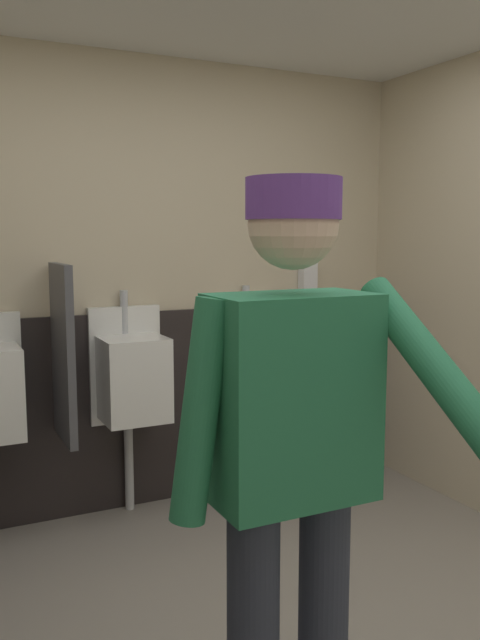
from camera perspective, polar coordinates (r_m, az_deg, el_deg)
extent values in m
cube|color=beige|center=(3.83, -8.54, 2.96)|extent=(3.83, 0.12, 2.51)
cube|color=black|center=(3.88, -8.00, -7.49)|extent=(3.23, 0.03, 1.11)
cube|color=white|center=(3.77, -9.84, -3.77)|extent=(0.40, 0.05, 0.65)
cube|color=white|center=(3.62, -9.06, -5.02)|extent=(0.34, 0.30, 0.45)
cylinder|color=#B7BABF|center=(3.71, -9.89, 0.68)|extent=(0.04, 0.04, 0.24)
cylinder|color=#B7BABF|center=(3.87, -9.48, -11.89)|extent=(0.05, 0.05, 0.55)
cube|color=white|center=(4.03, 0.45, -2.91)|extent=(0.40, 0.05, 0.65)
cube|color=white|center=(3.90, 1.57, -4.04)|extent=(0.34, 0.30, 0.45)
cylinder|color=#B7BABF|center=(3.98, 0.52, 1.24)|extent=(0.04, 0.04, 0.24)
cylinder|color=#B7BABF|center=(4.13, 0.69, -10.52)|extent=(0.05, 0.05, 0.55)
cube|color=#4C4C51|center=(3.46, -14.91, -2.78)|extent=(0.04, 0.40, 0.90)
cylinder|color=#2D3342|center=(2.08, 7.11, -25.29)|extent=(0.14, 0.14, 0.85)
cube|color=#26724C|center=(1.74, 4.43, -6.64)|extent=(0.42, 0.24, 0.54)
cylinder|color=#26724C|center=(1.63, -3.41, -7.76)|extent=(0.17, 0.09, 0.56)
cylinder|color=#26724C|center=(1.69, 15.92, -3.43)|extent=(0.09, 0.50, 0.39)
sphere|color=beige|center=(1.69, 4.58, 8.18)|extent=(0.23, 0.23, 0.23)
cylinder|color=#60388C|center=(1.69, 4.60, 10.32)|extent=(0.24, 0.24, 0.10)
cube|color=silver|center=(4.18, 5.83, 3.86)|extent=(0.10, 0.07, 0.18)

